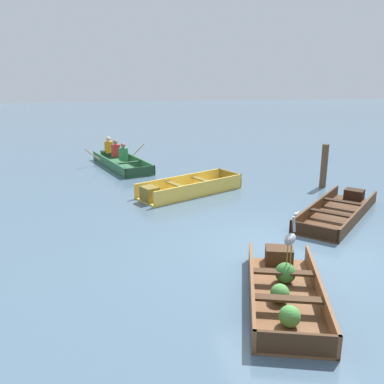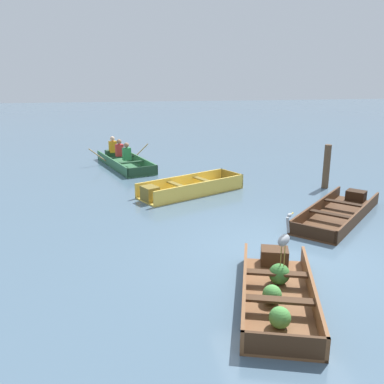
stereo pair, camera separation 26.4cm
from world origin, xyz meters
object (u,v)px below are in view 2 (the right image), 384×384
Objects in this scene: skiff_yellow_near_moored at (187,189)px; mooring_post at (327,167)px; rowboat_green_with_crew at (123,160)px; dinghy_wooden_brown_foreground at (277,290)px; skiff_dark_varnish_mid_moored at (339,212)px; heron_on_dinghy at (284,238)px.

mooring_post is at bearing 0.08° from skiff_yellow_near_moored.
skiff_yellow_near_moored is 4.45m from rowboat_green_with_crew.
dinghy_wooden_brown_foreground is 4.41m from skiff_dark_varnish_mid_moored.
skiff_dark_varnish_mid_moored is (3.33, -2.42, -0.05)m from skiff_yellow_near_moored.
mooring_post is (3.41, 5.53, -0.20)m from heron_on_dinghy.
dinghy_wooden_brown_foreground is 0.80× the size of rowboat_green_with_crew.
skiff_dark_varnish_mid_moored is at bearing -108.33° from mooring_post.
rowboat_green_with_crew is 2.85× the size of mooring_post.
mooring_post reaches higher than dinghy_wooden_brown_foreground.
dinghy_wooden_brown_foreground is 6.88m from mooring_post.
skiff_yellow_near_moored is 3.79× the size of heron_on_dinghy.
skiff_dark_varnish_mid_moored is 3.81× the size of heron_on_dinghy.
heron_on_dinghy is at bearing -130.05° from skiff_dark_varnish_mid_moored.
rowboat_green_with_crew is at bearing 104.50° from heron_on_dinghy.
skiff_yellow_near_moored is 4.17m from mooring_post.
skiff_dark_varnish_mid_moored is 8.26m from rowboat_green_with_crew.
rowboat_green_with_crew reaches higher than skiff_dark_varnish_mid_moored.
mooring_post reaches higher than heron_on_dinghy.
heron_on_dinghy reaches higher than rowboat_green_with_crew.
dinghy_wooden_brown_foreground is 10.19m from rowboat_green_with_crew.
rowboat_green_with_crew is (-2.30, 9.93, 0.06)m from dinghy_wooden_brown_foreground.
skiff_yellow_near_moored is 5.61m from heron_on_dinghy.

